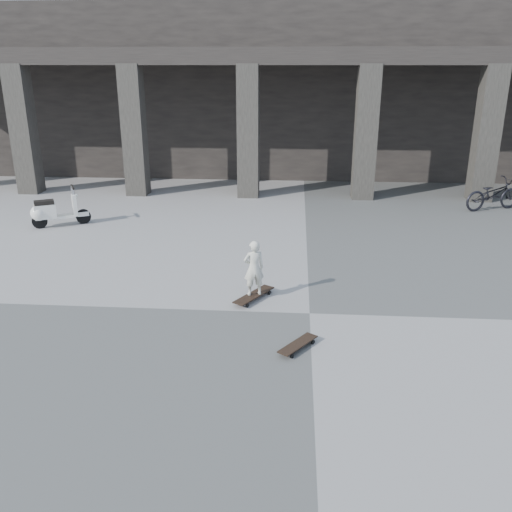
# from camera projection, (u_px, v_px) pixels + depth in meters

# --- Properties ---
(ground) EXTENTS (90.00, 90.00, 0.00)m
(ground) POSITION_uv_depth(u_px,v_px,m) (310.00, 313.00, 9.19)
(ground) COLOR #51514E
(ground) RESTS_ON ground
(colonnade) EXTENTS (28.00, 8.82, 6.00)m
(colonnade) POSITION_uv_depth(u_px,v_px,m) (306.00, 90.00, 21.10)
(colonnade) COLOR black
(colonnade) RESTS_ON ground
(longboard) EXTENTS (0.70, 0.96, 0.10)m
(longboard) POSITION_uv_depth(u_px,v_px,m) (254.00, 295.00, 9.71)
(longboard) COLOR black
(longboard) RESTS_ON ground
(skateboard_spare) EXTENTS (0.61, 0.75, 0.09)m
(skateboard_spare) POSITION_uv_depth(u_px,v_px,m) (298.00, 345.00, 8.02)
(skateboard_spare) COLOR black
(skateboard_spare) RESTS_ON ground
(child) EXTENTS (0.43, 0.35, 1.01)m
(child) POSITION_uv_depth(u_px,v_px,m) (254.00, 268.00, 9.53)
(child) COLOR beige
(child) RESTS_ON longboard
(scooter) EXTENTS (1.35, 0.85, 1.03)m
(scooter) POSITION_uv_depth(u_px,v_px,m) (50.00, 212.00, 13.90)
(scooter) COLOR black
(scooter) RESTS_ON ground
(bicycle) EXTENTS (1.87, 1.23, 0.93)m
(bicycle) POSITION_uv_depth(u_px,v_px,m) (493.00, 194.00, 15.51)
(bicycle) COLOR black
(bicycle) RESTS_ON ground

